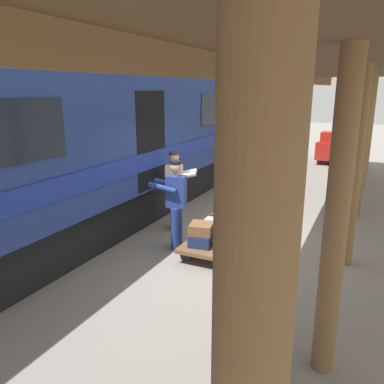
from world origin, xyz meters
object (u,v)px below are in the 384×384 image
luggage_cart (227,238)px  suitcase_tan_vintage (241,232)px  suitcase_red_plastic (242,212)px  suitcase_brown_leather (201,228)px  porter_in_overalls (175,201)px  baggage_tug (333,148)px  suitcase_navy_fabric (202,238)px  suitcase_slate_roller (250,223)px  train_car (93,132)px  suitcase_gray_aluminum (214,227)px  suitcase_yellow_case (240,222)px  suitcase_teal_softside (251,213)px  porter_by_door (175,188)px  suitcase_maroon_trunk (224,219)px  suitcase_orange_carryall (231,244)px  suitcase_olive_duffel (233,233)px

luggage_cart → suitcase_tan_vintage: 0.32m
suitcase_tan_vintage → suitcase_red_plastic: suitcase_red_plastic is taller
suitcase_tan_vintage → luggage_cart: bearing=-0.0°
suitcase_tan_vintage → suitcase_brown_leather: 0.82m
porter_in_overalls → baggage_tug: (-1.76, -10.55, -0.30)m
suitcase_navy_fabric → suitcase_slate_roller: bearing=-116.5°
train_car → suitcase_gray_aluminum: 3.49m
luggage_cart → suitcase_yellow_case: suitcase_yellow_case is taller
suitcase_teal_softside → train_car: bearing=3.0°
suitcase_navy_fabric → suitcase_teal_softside: size_ratio=0.95×
luggage_cart → suitcase_brown_leather: size_ratio=4.83×
suitcase_tan_vintage → porter_by_door: bearing=-20.0°
baggage_tug → suitcase_yellow_case: bearing=87.0°
porter_in_overalls → suitcase_teal_softside: bearing=-145.7°
suitcase_maroon_trunk → suitcase_orange_carryall: bearing=116.5°
suitcase_slate_roller → baggage_tug: bearing=-93.1°
suitcase_orange_carryall → porter_in_overalls: bearing=-11.5°
suitcase_olive_duffel → suitcase_red_plastic: suitcase_red_plastic is taller
train_car → suitcase_yellow_case: train_car is taller
suitcase_olive_duffel → porter_in_overalls: (1.25, -0.24, 0.34)m
suitcase_slate_roller → suitcase_yellow_case: bearing=88.8°
luggage_cart → suitcase_slate_roller: (-0.27, -0.55, 0.16)m
suitcase_orange_carryall → porter_by_door: porter_by_door is taller
suitcase_slate_roller → suitcase_orange_carryall: bearing=90.0°
suitcase_tan_vintage → suitcase_olive_duffel: size_ratio=1.04×
train_car → porter_in_overalls: bearing=164.6°
train_car → suitcase_red_plastic: size_ratio=50.24×
suitcase_orange_carryall → suitcase_brown_leather: (0.55, 0.04, 0.21)m
luggage_cart → baggage_tug: bearing=-94.5°
suitcase_gray_aluminum → suitcase_yellow_case: 0.57m
suitcase_slate_roller → suitcase_teal_softside: suitcase_teal_softside is taller
suitcase_slate_roller → suitcase_olive_duffel: 1.11m
train_car → suitcase_olive_duffel: train_car is taller
luggage_cart → suitcase_teal_softside: suitcase_teal_softside is taller
suitcase_olive_duffel → suitcase_navy_fabric: bearing=0.5°
suitcase_orange_carryall → baggage_tug: size_ratio=0.29×
suitcase_navy_fabric → porter_in_overalls: size_ratio=0.31×
suitcase_tan_vintage → porter_in_overalls: bearing=13.7°
suitcase_navy_fabric → porter_by_door: size_ratio=0.31×
train_car → suitcase_yellow_case: (-3.60, 0.39, -1.44)m
train_car → suitcase_olive_duffel: size_ratio=40.28×
suitcase_navy_fabric → baggage_tug: 10.86m
luggage_cart → suitcase_gray_aluminum: bearing=0.0°
train_car → luggage_cart: bearing=173.9°
suitcase_olive_duffel → porter_by_door: bearing=-33.8°
suitcase_olive_duffel → suitcase_red_plastic: size_ratio=1.25×
suitcase_olive_duffel → suitcase_yellow_case: size_ratio=0.97×
suitcase_teal_softside → porter_in_overalls: porter_in_overalls is taller
suitcase_slate_roller → porter_in_overalls: bearing=34.7°
suitcase_tan_vintage → baggage_tug: size_ratio=0.30×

